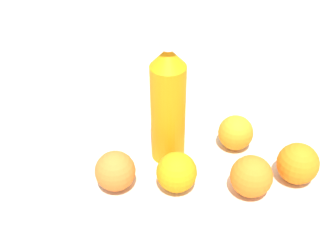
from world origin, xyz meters
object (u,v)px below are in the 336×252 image
water_bottle (168,105)px  orange_0 (251,176)px  orange_3 (298,163)px  orange_4 (115,171)px  orange_1 (177,172)px  orange_2 (236,133)px

water_bottle → orange_0: (0.19, -0.04, -0.09)m
orange_3 → orange_4: 0.36m
orange_0 → orange_4: size_ratio=1.03×
orange_3 → orange_4: orange_3 is taller
orange_1 → orange_2: (0.07, 0.16, -0.00)m
orange_3 → orange_4: (-0.33, -0.16, -0.00)m
orange_2 → orange_3: (0.14, -0.05, 0.00)m
orange_0 → orange_2: size_ratio=1.08×
orange_1 → orange_3: bearing=27.9°
water_bottle → orange_2: 0.18m
orange_0 → orange_1: 0.14m
water_bottle → orange_0: bearing=158.2°
orange_1 → orange_3: 0.24m
orange_1 → orange_4: same height
water_bottle → orange_0: 0.21m
orange_0 → orange_3: 0.10m
orange_2 → orange_3: bearing=-19.7°
orange_1 → orange_2: bearing=65.7°
orange_3 → orange_4: size_ratio=1.04×
orange_3 → water_bottle: bearing=-173.1°
orange_1 → orange_3: orange_3 is taller
orange_4 → orange_2: bearing=47.9°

